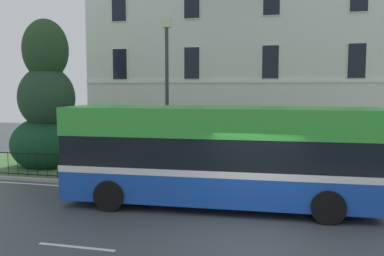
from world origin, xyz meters
name	(u,v)px	position (x,y,z in m)	size (l,w,h in m)	color
ground_plane	(256,223)	(0.00, 1.04, -0.02)	(60.00, 56.00, 0.18)	#3E464A
georgian_townhouse	(241,45)	(-2.35, 16.07, 6.45)	(17.07, 9.19, 12.59)	silver
iron_verge_railing	(201,173)	(-2.35, 4.40, 0.62)	(17.53, 0.04, 0.97)	black
evergreen_tree	(47,113)	(-10.16, 6.64, 2.63)	(3.43, 3.43, 7.07)	#423328
single_decker_bus	(219,155)	(-1.30, 2.38, 1.67)	(9.93, 2.93, 3.18)	#1949B2
street_lamp_post	(167,88)	(-3.85, 5.08, 3.77)	(0.36, 0.24, 6.33)	#333338
litter_bin	(349,175)	(2.90, 4.76, 0.72)	(0.49, 0.49, 1.20)	#23472D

